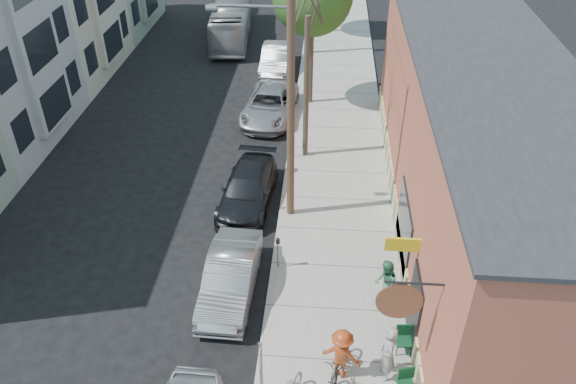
# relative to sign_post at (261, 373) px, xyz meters

# --- Properties ---
(ground) EXTENTS (120.00, 120.00, 0.00)m
(ground) POSITION_rel_sign_post_xyz_m (-2.35, 3.87, -1.83)
(ground) COLOR black
(sidewalk) EXTENTS (4.50, 58.00, 0.15)m
(sidewalk) POSITION_rel_sign_post_xyz_m (1.90, 14.87, -1.76)
(sidewalk) COLOR #A19E95
(sidewalk) RESTS_ON ground
(cafe_building) EXTENTS (6.60, 20.20, 6.61)m
(cafe_building) POSITION_rel_sign_post_xyz_m (6.64, 8.86, 1.47)
(cafe_building) COLOR #A3513C
(cafe_building) RESTS_ON ground
(apartment_row) EXTENTS (6.30, 32.00, 9.00)m
(apartment_row) POSITION_rel_sign_post_xyz_m (-14.20, 17.87, 2.67)
(apartment_row) COLOR #93A68C
(apartment_row) RESTS_ON ground
(sign_post) EXTENTS (0.07, 0.45, 2.80)m
(sign_post) POSITION_rel_sign_post_xyz_m (0.00, 0.00, 0.00)
(sign_post) COLOR slate
(sign_post) RESTS_ON sidewalk
(parking_meter_near) EXTENTS (0.14, 0.14, 1.24)m
(parking_meter_near) POSITION_rel_sign_post_xyz_m (-0.10, 5.68, -0.85)
(parking_meter_near) COLOR slate
(parking_meter_near) RESTS_ON sidewalk
(parking_meter_far) EXTENTS (0.14, 0.14, 1.24)m
(parking_meter_far) POSITION_rel_sign_post_xyz_m (-0.10, 12.98, -0.85)
(parking_meter_far) COLOR slate
(parking_meter_far) RESTS_ON sidewalk
(utility_pole_near) EXTENTS (3.57, 0.28, 10.00)m
(utility_pole_near) POSITION_rel_sign_post_xyz_m (0.04, 8.80, 3.58)
(utility_pole_near) COLOR #503A28
(utility_pole_near) RESTS_ON sidewalk
(tree_bare) EXTENTS (0.24, 0.24, 6.34)m
(tree_bare) POSITION_rel_sign_post_xyz_m (0.45, 13.24, 1.49)
(tree_bare) COLOR #44392C
(tree_bare) RESTS_ON sidewalk
(patio_chair_b) EXTENTS (0.53, 0.53, 0.88)m
(patio_chair_b) POSITION_rel_sign_post_xyz_m (3.85, 2.34, -1.24)
(patio_chair_b) COLOR #113E24
(patio_chair_b) RESTS_ON sidewalk
(patron_grey) EXTENTS (0.51, 0.72, 1.89)m
(patron_grey) POSITION_rel_sign_post_xyz_m (3.27, 1.43, -0.74)
(patron_grey) COLOR gray
(patron_grey) RESTS_ON sidewalk
(patron_green) EXTENTS (0.73, 0.89, 1.73)m
(patron_green) POSITION_rel_sign_post_xyz_m (3.40, 4.20, -0.82)
(patron_green) COLOR #317B53
(patron_green) RESTS_ON sidewalk
(cyclist) EXTENTS (1.24, 0.94, 1.70)m
(cyclist) POSITION_rel_sign_post_xyz_m (2.03, 1.41, -0.83)
(cyclist) COLOR #933815
(cyclist) RESTS_ON sidewalk
(cyclist_bike) EXTENTS (1.15, 1.92, 0.95)m
(cyclist_bike) POSITION_rel_sign_post_xyz_m (2.03, 1.41, -1.21)
(cyclist_bike) COLOR black
(cyclist_bike) RESTS_ON sidewalk
(car_1) EXTENTS (1.64, 4.42, 1.44)m
(car_1) POSITION_rel_sign_post_xyz_m (-1.55, 4.46, -1.11)
(car_1) COLOR gray
(car_1) RESTS_ON ground
(car_2) EXTENTS (2.25, 4.83, 1.37)m
(car_2) POSITION_rel_sign_post_xyz_m (-1.65, 9.50, -1.15)
(car_2) COLOR black
(car_2) RESTS_ON ground
(car_3) EXTENTS (2.87, 5.34, 1.42)m
(car_3) POSITION_rel_sign_post_xyz_m (-1.55, 16.98, -1.12)
(car_3) COLOR #9A9BA1
(car_3) RESTS_ON ground
(car_4) EXTENTS (1.63, 4.61, 1.51)m
(car_4) POSITION_rel_sign_post_xyz_m (-1.77, 22.95, -1.07)
(car_4) COLOR #A5A6AC
(car_4) RESTS_ON ground
(bus) EXTENTS (2.97, 9.58, 2.63)m
(bus) POSITION_rel_sign_post_xyz_m (-5.27, 28.51, -0.52)
(bus) COLOR silver
(bus) RESTS_ON ground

